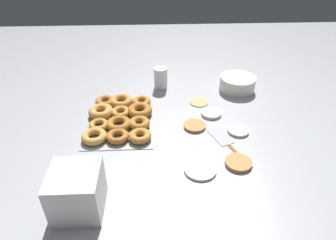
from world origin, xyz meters
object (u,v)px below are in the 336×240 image
Objects in this scene: pancake_3 at (195,126)px; paper_cup at (161,78)px; pancake_1 at (238,163)px; spatula at (224,140)px; pancake_0 at (200,169)px; pancake_2 at (238,130)px; batter_bowl at (237,83)px; pancake_5 at (199,102)px; pancake_4 at (211,113)px; container_stack at (77,192)px; donut_tray at (120,117)px.

paper_cup reaches higher than pancake_3.
pancake_3 is (-0.24, -0.13, -0.00)m from pancake_1.
spatula is at bearing -170.69° from pancake_1.
pancake_0 is 1.32× the size of pancake_2.
batter_bowl is 1.64× the size of paper_cup.
pancake_5 is 0.25m from paper_cup.
batter_bowl reaches higher than pancake_4.
container_stack is at bearing -69.24° from pancake_0.
pancake_0 is at bearing 121.47° from spatula.
pancake_1 is at bearing 99.63° from pancake_0.
pancake_3 is at bearing -151.11° from pancake_1.
donut_tray is (-0.30, -0.45, 0.01)m from pancake_1.
pancake_1 is 0.25× the size of donut_tray.
pancake_4 is at bearing 135.79° from container_stack.
pancake_3 is 1.02× the size of pancake_4.
container_stack is at bearing -44.21° from pancake_4.
donut_tray is (-0.06, -0.32, 0.01)m from pancake_3.
pancake_3 is 0.37× the size of spatula.
pancake_2 is at bearing 29.07° from pancake_5.
paper_cup is at bearing 160.87° from container_stack.
pancake_3 is 0.33m from donut_tray.
batter_bowl is 0.44m from spatula.
pancake_5 is at bearing -9.98° from spatula.
pancake_1 is 0.54× the size of batter_bowl.
pancake_4 is (-0.35, 0.10, 0.00)m from pancake_0.
pancake_3 is at bearing -38.66° from batter_bowl.
paper_cup reaches higher than batter_bowl.
paper_cup is (-0.60, -0.27, 0.05)m from pancake_1.
batter_bowl is 0.98m from container_stack.
pancake_2 is 1.01× the size of pancake_5.
pancake_1 is 1.04× the size of pancake_3.
pancake_0 is 1.27× the size of pancake_4.
container_stack is 0.60m from spatula.
pancake_5 is 0.49× the size of batter_bowl.
paper_cup reaches higher than pancake_2.
container_stack reaches higher than donut_tray.
spatula is (0.42, -0.15, -0.03)m from batter_bowl.
pancake_1 is 0.38× the size of spatula.
donut_tray is (0.03, -0.41, 0.01)m from pancake_4.
batter_bowl is at bearing 119.93° from pancake_5.
pancake_4 is 0.51× the size of batter_bowl.
pancake_4 reaches higher than pancake_3.
container_stack is (0.47, -0.08, 0.05)m from donut_tray.
paper_cup is (-0.40, -0.31, 0.05)m from pancake_2.
donut_tray is at bearing -69.78° from pancake_5.
paper_cup is at bearing -131.87° from pancake_5.
spatula is (0.19, 0.02, -0.00)m from pancake_4.
batter_bowl is at bearing 84.30° from paper_cup.
paper_cup is 0.43× the size of spatula.
pancake_2 is 0.35× the size of spatula.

